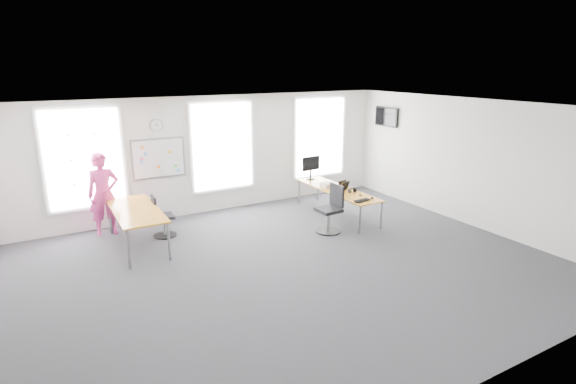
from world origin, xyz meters
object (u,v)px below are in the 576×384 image
desk_left (136,213)px  person (104,194)px  chair_right (331,211)px  chair_left (161,219)px  headphones (352,190)px  keyboard (362,201)px  desk_right (337,191)px  monitor (311,166)px

desk_left → person: size_ratio=1.18×
chair_right → chair_left: size_ratio=1.15×
headphones → chair_left: bearing=148.4°
keyboard → headphones: size_ratio=2.12×
desk_left → chair_left: chair_left is taller
person → headphones: bearing=-18.7°
desk_right → chair_left: (-4.31, 0.69, -0.22)m
chair_right → person: bearing=-120.4°
desk_left → chair_left: bearing=27.1°
chair_right → desk_right: bearing=135.3°
desk_right → monitor: 1.27m
person → headphones: size_ratio=9.50×
chair_right → monitor: (0.78, 2.10, 0.59)m
keyboard → person: bearing=140.3°
headphones → keyboard: bearing=-126.0°
desk_right → chair_right: (-0.82, -0.91, -0.16)m
desk_left → keyboard: desk_left is taller
desk_right → chair_right: size_ratio=2.56×
desk_left → person: person is taller
person → keyboard: size_ratio=4.48×
chair_left → headphones: chair_left is taller
desk_right → chair_left: bearing=170.9°
desk_left → chair_right: size_ratio=2.02×
person → headphones: 5.81m
desk_right → monitor: size_ratio=4.42×
chair_right → person: size_ratio=0.59×
desk_right → person: bearing=164.6°
desk_right → keyboard: keyboard is taller
desk_left → monitor: (4.85, 0.80, 0.32)m
chair_left → keyboard: 4.59m
monitor → chair_left: bearing=-179.5°
person → desk_left: bearing=-66.1°
keyboard → monitor: size_ratio=0.66×
chair_right → monitor: bearing=157.0°
desk_right → desk_left: 4.90m
monitor → desk_left: bearing=-176.8°
chair_left → person: 1.41m
desk_left → chair_left: (0.58, 0.30, -0.33)m
desk_right → person: (-5.35, 1.47, 0.30)m
desk_right → monitor: monitor is taller
keyboard → monitor: (0.07, 2.34, 0.37)m
monitor → desk_right: bearing=-94.4°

